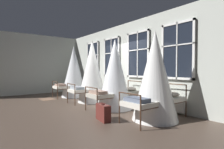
# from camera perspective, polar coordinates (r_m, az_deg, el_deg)

# --- Properties ---
(ground) EXTENTS (17.42, 17.42, 0.00)m
(ground) POSITION_cam_1_polar(r_m,az_deg,el_deg) (7.18, -2.14, -9.50)
(ground) COLOR #4C3D33
(back_wall_with_windows) EXTENTS (9.67, 0.10, 3.34)m
(back_wall_with_windows) POSITION_cam_1_polar(r_m,az_deg,el_deg) (7.69, 4.33, 3.76)
(back_wall_with_windows) COLOR #B2B7AD
(back_wall_with_windows) RESTS_ON ground
(end_wall_left) EXTENTS (0.10, 6.36, 3.34)m
(end_wall_left) POSITION_cam_1_polar(r_m,az_deg,el_deg) (10.89, -24.46, 3.01)
(end_wall_left) COLOR #B2B7AD
(end_wall_left) RESTS_ON ground
(window_bank) EXTENTS (6.30, 0.10, 2.79)m
(window_bank) POSITION_cam_1_polar(r_m,az_deg,el_deg) (7.61, 3.65, 0.26)
(window_bank) COLOR black
(window_bank) RESTS_ON ground
(cot_first) EXTENTS (1.26, 1.99, 2.57)m
(cot_first) POSITION_cam_1_polar(r_m,az_deg,el_deg) (9.22, -12.15, 0.73)
(cot_first) COLOR #4C3323
(cot_first) RESTS_ON ground
(cot_second) EXTENTS (1.26, 1.98, 2.65)m
(cot_second) POSITION_cam_1_polar(r_m,az_deg,el_deg) (7.66, -6.38, 0.84)
(cot_second) COLOR #4C3323
(cot_second) RESTS_ON ground
(cot_third) EXTENTS (1.26, 1.97, 2.45)m
(cot_third) POSITION_cam_1_polar(r_m,az_deg,el_deg) (6.28, 0.91, -0.23)
(cot_third) COLOR #4C3323
(cot_third) RESTS_ON ground
(cot_fourth) EXTENTS (1.26, 1.99, 2.47)m
(cot_fourth) POSITION_cam_1_polar(r_m,az_deg,el_deg) (5.00, 13.65, -0.66)
(cot_fourth) COLOR #4C3323
(cot_fourth) RESTS_ON ground
(rug_first) EXTENTS (0.81, 0.57, 0.01)m
(rug_first) POSITION_cam_1_polar(r_m,az_deg,el_deg) (8.84, -20.12, -7.44)
(rug_first) COLOR brown
(rug_first) RESTS_ON ground
(suitcase_dark) EXTENTS (0.58, 0.29, 0.47)m
(suitcase_dark) POSITION_cam_1_polar(r_m,az_deg,el_deg) (4.92, -2.86, -12.08)
(suitcase_dark) COLOR #5B231E
(suitcase_dark) RESTS_ON ground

